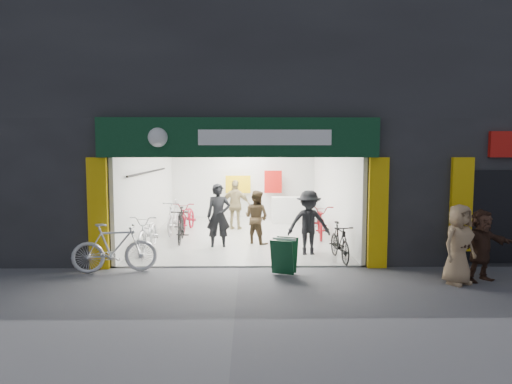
{
  "coord_description": "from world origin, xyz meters",
  "views": [
    {
      "loc": [
        0.25,
        -10.56,
        2.77
      ],
      "look_at": [
        0.43,
        1.5,
        1.66
      ],
      "focal_mm": 32.0,
      "sensor_mm": 36.0,
      "label": 1
    }
  ],
  "objects_px": {
    "bike_right_front": "(340,242)",
    "sandwich_board": "(284,255)",
    "bike_left_front": "(148,233)",
    "pedestrian_near": "(459,244)",
    "parked_bike": "(115,248)"
  },
  "relations": [
    {
      "from": "parked_bike",
      "to": "pedestrian_near",
      "type": "distance_m",
      "value": 7.44
    },
    {
      "from": "bike_left_front",
      "to": "sandwich_board",
      "type": "distance_m",
      "value": 4.2
    },
    {
      "from": "bike_left_front",
      "to": "sandwich_board",
      "type": "bearing_deg",
      "value": -32.14
    },
    {
      "from": "bike_left_front",
      "to": "parked_bike",
      "type": "distance_m",
      "value": 2.1
    },
    {
      "from": "bike_right_front",
      "to": "parked_bike",
      "type": "distance_m",
      "value": 5.39
    },
    {
      "from": "parked_bike",
      "to": "sandwich_board",
      "type": "distance_m",
      "value": 3.83
    },
    {
      "from": "pedestrian_near",
      "to": "parked_bike",
      "type": "bearing_deg",
      "value": 144.75
    },
    {
      "from": "pedestrian_near",
      "to": "sandwich_board",
      "type": "bearing_deg",
      "value": 139.91
    },
    {
      "from": "bike_right_front",
      "to": "sandwich_board",
      "type": "xyz_separation_m",
      "value": [
        -1.48,
        -1.19,
        -0.05
      ]
    },
    {
      "from": "pedestrian_near",
      "to": "sandwich_board",
      "type": "relative_size",
      "value": 2.1
    },
    {
      "from": "bike_right_front",
      "to": "parked_bike",
      "type": "relative_size",
      "value": 0.86
    },
    {
      "from": "parked_bike",
      "to": "pedestrian_near",
      "type": "xyz_separation_m",
      "value": [
        7.36,
        -0.99,
        0.27
      ]
    },
    {
      "from": "parked_bike",
      "to": "sandwich_board",
      "type": "xyz_separation_m",
      "value": [
        3.82,
        -0.21,
        -0.13
      ]
    },
    {
      "from": "bike_right_front",
      "to": "sandwich_board",
      "type": "relative_size",
      "value": 2.03
    },
    {
      "from": "bike_right_front",
      "to": "pedestrian_near",
      "type": "relative_size",
      "value": 0.97
    }
  ]
}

